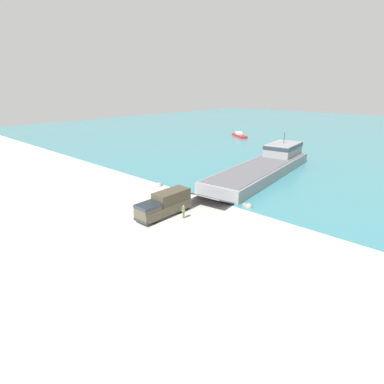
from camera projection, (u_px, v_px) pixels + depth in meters
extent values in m
plane|color=#B7B5AD|center=(172.00, 207.00, 42.67)|extent=(240.00, 240.00, 0.00)
cube|color=teal|center=(359.00, 134.00, 109.80)|extent=(240.00, 180.00, 0.01)
cube|color=gray|center=(261.00, 170.00, 57.48)|extent=(11.10, 33.49, 1.99)
cube|color=#56565B|center=(261.00, 165.00, 57.14)|extent=(10.35, 32.12, 0.08)
cube|color=gray|center=(283.00, 149.00, 65.35)|extent=(6.33, 9.71, 2.58)
cube|color=#28333D|center=(283.00, 146.00, 65.10)|extent=(6.50, 9.82, 0.78)
cylinder|color=#3F3F42|center=(284.00, 138.00, 64.53)|extent=(0.16, 0.16, 2.40)
cube|color=#56565B|center=(207.00, 197.00, 43.25)|extent=(7.00, 5.16, 1.99)
cube|color=#4C4738|center=(164.00, 209.00, 39.42)|extent=(2.46, 8.09, 1.21)
cube|color=#4C4738|center=(148.00, 207.00, 37.21)|extent=(2.30, 2.75, 0.82)
cube|color=#28333D|center=(148.00, 206.00, 37.15)|extent=(2.38, 2.78, 0.41)
cube|color=#413C2E|center=(171.00, 196.00, 39.93)|extent=(2.36, 5.14, 1.53)
cube|color=#2D2D2D|center=(141.00, 221.00, 36.79)|extent=(2.49, 0.24, 0.32)
cylinder|color=black|center=(155.00, 219.00, 37.16)|extent=(0.39, 1.14, 1.14)
cylinder|color=black|center=(145.00, 215.00, 38.43)|extent=(0.39, 1.14, 1.14)
cylinder|color=black|center=(180.00, 209.00, 40.29)|extent=(0.39, 1.14, 1.14)
cylinder|color=black|center=(170.00, 205.00, 41.56)|extent=(0.39, 1.14, 1.14)
cylinder|color=black|center=(185.00, 207.00, 41.06)|extent=(0.39, 1.14, 1.14)
cylinder|color=black|center=(175.00, 203.00, 42.33)|extent=(0.39, 1.14, 1.14)
cylinder|color=#566042|center=(184.00, 215.00, 38.70)|extent=(0.14, 0.14, 0.88)
cylinder|color=#566042|center=(183.00, 215.00, 38.79)|extent=(0.14, 0.14, 0.88)
cube|color=#566042|center=(184.00, 210.00, 38.49)|extent=(0.47, 0.30, 0.69)
sphere|color=tan|center=(183.00, 206.00, 38.33)|extent=(0.24, 0.24, 0.24)
cube|color=#B22323|center=(239.00, 136.00, 102.34)|extent=(8.51, 6.85, 0.81)
cube|color=silver|center=(239.00, 133.00, 102.66)|extent=(3.06, 2.79, 0.89)
cylinder|color=#333338|center=(181.00, 192.00, 47.88)|extent=(0.20, 0.20, 0.58)
sphere|color=#333338|center=(181.00, 190.00, 47.77)|extent=(0.23, 0.23, 0.23)
sphere|color=#66605B|center=(176.00, 191.00, 49.08)|extent=(0.92, 0.92, 0.92)
sphere|color=gray|center=(249.00, 207.00, 42.55)|extent=(1.12, 1.12, 1.12)
sphere|color=gray|center=(159.00, 186.00, 51.70)|extent=(1.22, 1.22, 1.22)
sphere|color=gray|center=(245.00, 206.00, 42.94)|extent=(0.87, 0.87, 0.87)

